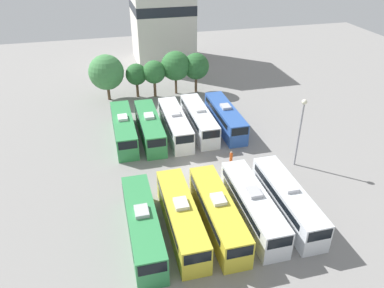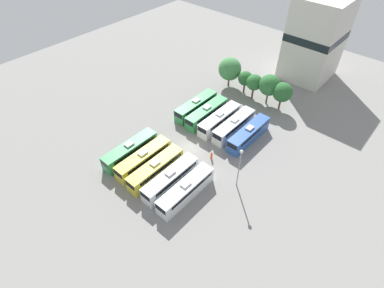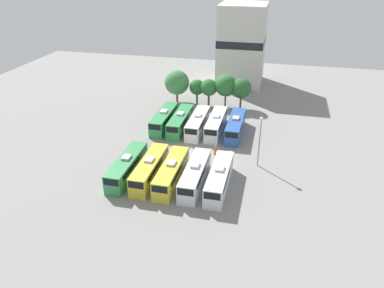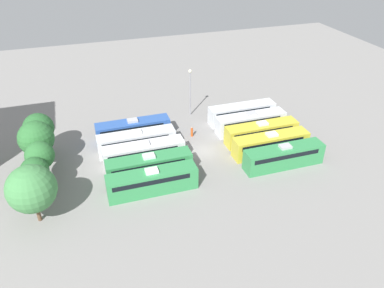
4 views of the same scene
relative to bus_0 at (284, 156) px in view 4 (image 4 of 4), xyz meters
The scene contains 18 objects.
ground_plane 11.75m from the bus_0, 53.15° to the left, with size 124.12×124.12×0.00m, color gray.
bus_0 is the anchor object (origin of this frame).
bus_1 3.57m from the bus_0, ahead, with size 2.59×11.54×3.38m.
bus_2 7.01m from the bus_0, ahead, with size 2.59×11.54×3.38m.
bus_3 10.54m from the bus_0, ahead, with size 2.59×11.54×3.38m.
bus_4 14.13m from the bus_0, ahead, with size 2.59×11.54×3.38m.
bus_5 18.79m from the bus_0, 89.76° to the left, with size 2.59×11.54×3.38m.
bus_6 18.74m from the bus_0, 79.35° to the left, with size 2.59×11.54×3.38m.
bus_7 19.68m from the bus_0, 69.48° to the left, with size 2.59×11.54×3.38m.
bus_8 21.49m from the bus_0, 61.21° to the left, with size 2.59×11.54×3.38m.
bus_9 23.38m from the bus_0, 53.03° to the left, with size 2.59×11.54×3.38m.
worker_person 15.29m from the bus_0, 39.27° to the left, with size 0.36×0.36×1.70m.
light_pole 20.94m from the bus_0, 21.72° to the left, with size 0.60×0.60×8.44m.
tree_0 32.65m from the bus_0, 91.88° to the left, with size 5.54×5.54×7.39m.
tree_1 32.74m from the bus_0, 83.69° to the left, with size 3.43×3.43×5.59m.
tree_2 32.61m from the bus_0, 78.65° to the left, with size 3.71×3.71×6.08m.
tree_3 33.96m from the bus_0, 72.74° to the left, with size 4.78×4.78×7.19m.
tree_4 34.94m from the bus_0, 67.29° to the left, with size 4.33×4.33×6.67m.
Camera 4 is at (-44.47, 16.35, 30.53)m, focal length 35.00 mm.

